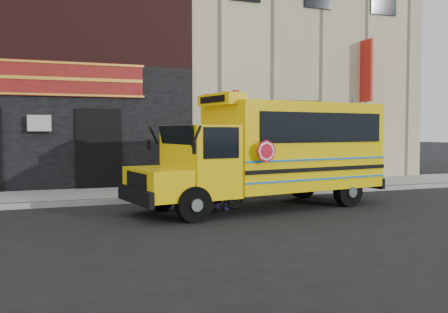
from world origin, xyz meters
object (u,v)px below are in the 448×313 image
sign_pole (353,139)px  school_bus (273,150)px  bicycle (222,193)px  cyclist (221,176)px

sign_pole → school_bus: bearing=-152.3°
bicycle → cyclist: cyclist is taller
sign_pole → cyclist: 5.98m
bicycle → cyclist: size_ratio=0.88×
sign_pole → bicycle: sign_pole is taller
school_bus → bicycle: size_ratio=4.62×
school_bus → bicycle: 1.87m
cyclist → sign_pole: bearing=-96.6°
school_bus → sign_pole: (3.91, 2.05, 0.24)m
bicycle → cyclist: (-0.02, -0.02, 0.41)m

